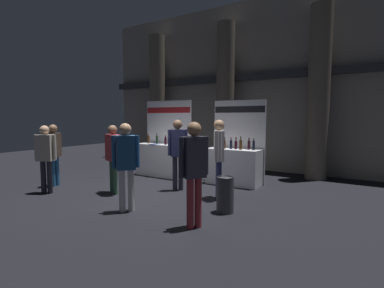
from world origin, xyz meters
TOP-DOWN VIEW (x-y plane):
  - ground_plane at (0.00, 0.00)m, footprint 24.00×24.00m
  - hall_colonnade at (0.00, 4.42)m, footprint 11.11×1.10m
  - exhibitor_booth_0 at (-1.16, 1.83)m, footprint 1.77×0.71m
  - exhibitor_booth_1 at (1.28, 1.95)m, footprint 1.55×0.66m
  - trash_bin at (2.14, -0.40)m, footprint 0.34×0.34m
  - visitor_0 at (0.34, 0.54)m, footprint 0.40×0.39m
  - visitor_1 at (0.46, -1.40)m, footprint 0.42×0.43m
  - visitor_2 at (-2.76, -0.89)m, footprint 0.32×0.47m
  - visitor_3 at (2.05, -1.41)m, footprint 0.38×0.47m
  - visitor_4 at (-0.81, -0.57)m, footprint 0.60×0.39m
  - visitor_5 at (1.58, 0.41)m, footprint 0.37×0.46m
  - visitor_6 at (-2.23, -1.44)m, footprint 0.51×0.39m

SIDE VIEW (x-z plane):
  - ground_plane at x=0.00m, z-range 0.00..0.00m
  - trash_bin at x=2.14m, z-range 0.00..0.72m
  - exhibitor_booth_1 at x=1.28m, z-range -0.57..1.78m
  - exhibitor_booth_0 at x=-1.16m, z-range -0.59..1.82m
  - visitor_2 at x=-2.76m, z-range 0.15..1.83m
  - visitor_6 at x=-2.23m, z-range 0.16..1.84m
  - visitor_4 at x=-0.81m, z-range 0.18..1.86m
  - visitor_1 at x=0.46m, z-range 0.17..1.93m
  - visitor_0 at x=0.34m, z-range 0.17..1.98m
  - visitor_3 at x=2.05m, z-range 0.18..1.98m
  - visitor_5 at x=1.58m, z-range 0.17..1.99m
  - hall_colonnade at x=0.00m, z-range -0.10..5.85m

